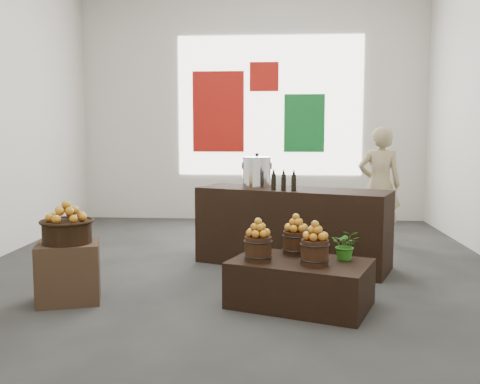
# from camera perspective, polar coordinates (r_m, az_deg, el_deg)

# --- Properties ---
(ground) EXTENTS (7.00, 7.00, 0.00)m
(ground) POSITION_cam_1_polar(r_m,az_deg,el_deg) (6.14, -0.14, -8.14)
(ground) COLOR #383836
(ground) RESTS_ON ground
(back_wall) EXTENTS (6.00, 0.04, 4.00)m
(back_wall) POSITION_cam_1_polar(r_m,az_deg,el_deg) (9.45, 1.35, 9.16)
(back_wall) COLOR beige
(back_wall) RESTS_ON ground
(back_opening) EXTENTS (3.20, 0.02, 2.40)m
(back_opening) POSITION_cam_1_polar(r_m,az_deg,el_deg) (9.42, 3.19, 9.16)
(back_opening) COLOR white
(back_opening) RESTS_ON back_wall
(deco_red_left) EXTENTS (0.90, 0.04, 1.40)m
(deco_red_left) POSITION_cam_1_polar(r_m,az_deg,el_deg) (9.46, -2.33, 8.54)
(deco_red_left) COLOR #A9140D
(deco_red_left) RESTS_ON back_wall
(deco_green_right) EXTENTS (0.70, 0.04, 1.00)m
(deco_green_right) POSITION_cam_1_polar(r_m,az_deg,el_deg) (9.42, 6.87, 7.30)
(deco_green_right) COLOR #0F6623
(deco_green_right) RESTS_ON back_wall
(deco_red_upper) EXTENTS (0.50, 0.04, 0.50)m
(deco_red_upper) POSITION_cam_1_polar(r_m,az_deg,el_deg) (9.45, 2.59, 12.19)
(deco_red_upper) COLOR #A9140D
(deco_red_upper) RESTS_ON back_wall
(crate) EXTENTS (0.65, 0.59, 0.54)m
(crate) POSITION_cam_1_polar(r_m,az_deg,el_deg) (5.16, -17.82, -8.16)
(crate) COLOR #4D3724
(crate) RESTS_ON ground
(wicker_basket) EXTENTS (0.44, 0.44, 0.20)m
(wicker_basket) POSITION_cam_1_polar(r_m,az_deg,el_deg) (5.08, -17.96, -4.09)
(wicker_basket) COLOR black
(wicker_basket) RESTS_ON crate
(apples_in_basket) EXTENTS (0.34, 0.34, 0.18)m
(apples_in_basket) POSITION_cam_1_polar(r_m,az_deg,el_deg) (5.05, -18.03, -1.97)
(apples_in_basket) COLOR maroon
(apples_in_basket) RESTS_ON wicker_basket
(display_table) EXTENTS (1.37, 1.10, 0.41)m
(display_table) POSITION_cam_1_polar(r_m,az_deg,el_deg) (4.84, 6.43, -9.66)
(display_table) COLOR black
(display_table) RESTS_ON ground
(apple_bucket_front_left) EXTENTS (0.24, 0.24, 0.22)m
(apple_bucket_front_left) POSITION_cam_1_polar(r_m,az_deg,el_deg) (4.72, 1.93, -6.08)
(apple_bucket_front_left) COLOR #381E0F
(apple_bucket_front_left) RESTS_ON display_table
(apples_in_bucket_front_left) EXTENTS (0.18, 0.18, 0.16)m
(apples_in_bucket_front_left) POSITION_cam_1_polar(r_m,az_deg,el_deg) (4.69, 1.94, -3.82)
(apples_in_bucket_front_left) COLOR maroon
(apples_in_bucket_front_left) RESTS_ON apple_bucket_front_left
(apple_bucket_front_right) EXTENTS (0.24, 0.24, 0.22)m
(apple_bucket_front_right) POSITION_cam_1_polar(r_m,az_deg,el_deg) (4.63, 7.96, -6.39)
(apple_bucket_front_right) COLOR #381E0F
(apple_bucket_front_right) RESTS_ON display_table
(apples_in_bucket_front_right) EXTENTS (0.18, 0.18, 0.16)m
(apples_in_bucket_front_right) POSITION_cam_1_polar(r_m,az_deg,el_deg) (4.59, 8.00, -4.08)
(apples_in_bucket_front_right) COLOR maroon
(apples_in_bucket_front_right) RESTS_ON apple_bucket_front_right
(apple_bucket_rear) EXTENTS (0.24, 0.24, 0.22)m
(apple_bucket_rear) POSITION_cam_1_polar(r_m,az_deg,el_deg) (5.00, 5.96, -5.41)
(apple_bucket_rear) COLOR #381E0F
(apple_bucket_rear) RESTS_ON display_table
(apples_in_bucket_rear) EXTENTS (0.18, 0.18, 0.16)m
(apples_in_bucket_rear) POSITION_cam_1_polar(r_m,az_deg,el_deg) (4.97, 5.98, -3.27)
(apples_in_bucket_rear) COLOR maroon
(apples_in_bucket_rear) RESTS_ON apple_bucket_rear
(herb_garnish_right) EXTENTS (0.28, 0.25, 0.27)m
(herb_garnish_right) POSITION_cam_1_polar(r_m,az_deg,el_deg) (4.84, 11.23, -5.56)
(herb_garnish_right) COLOR #246916
(herb_garnish_right) RESTS_ON display_table
(herb_garnish_left) EXTENTS (0.14, 0.11, 0.25)m
(herb_garnish_left) POSITION_cam_1_polar(r_m,az_deg,el_deg) (5.03, 1.91, -5.11)
(herb_garnish_left) COLOR #246916
(herb_garnish_left) RESTS_ON display_table
(counter) EXTENTS (2.29, 1.44, 0.90)m
(counter) POSITION_cam_1_polar(r_m,az_deg,el_deg) (6.22, 5.59, -3.76)
(counter) COLOR black
(counter) RESTS_ON ground
(stock_pot_left) EXTENTS (0.34, 0.34, 0.34)m
(stock_pot_left) POSITION_cam_1_polar(r_m,az_deg,el_deg) (6.31, 1.81, 2.05)
(stock_pot_left) COLOR silver
(stock_pot_left) RESTS_ON counter
(oil_cruets) EXTENTS (0.24, 0.14, 0.25)m
(oil_cruets) POSITION_cam_1_polar(r_m,az_deg,el_deg) (5.94, 4.94, 1.34)
(oil_cruets) COLOR black
(oil_cruets) RESTS_ON counter
(shopper) EXTENTS (0.60, 0.41, 1.62)m
(shopper) POSITION_cam_1_polar(r_m,az_deg,el_deg) (7.66, 14.64, 0.71)
(shopper) COLOR #98865D
(shopper) RESTS_ON ground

